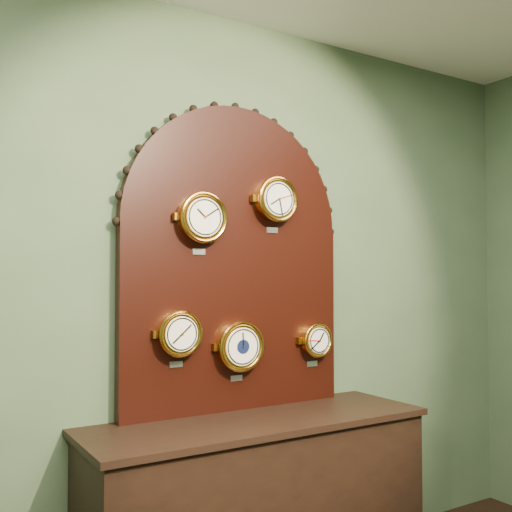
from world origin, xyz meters
TOP-DOWN VIEW (x-y plane):
  - wall_back at (0.00, 2.50)m, footprint 4.00×0.00m
  - shop_counter at (0.00, 2.23)m, footprint 1.60×0.50m
  - display_board at (0.00, 2.45)m, footprint 1.26×0.06m
  - roman_clock at (-0.22, 2.38)m, footprint 0.25×0.08m
  - arabic_clock at (0.20, 2.38)m, footprint 0.23×0.08m
  - hygrometer at (-0.33, 2.38)m, footprint 0.21×0.08m
  - barometer at (-0.01, 2.38)m, footprint 0.25×0.08m
  - tide_clock at (0.45, 2.38)m, footprint 0.18×0.08m

SIDE VIEW (x-z plane):
  - shop_counter at x=0.00m, z-range 0.00..0.80m
  - barometer at x=-0.01m, z-range 1.00..1.29m
  - tide_clock at x=0.45m, z-range 1.03..1.27m
  - hygrometer at x=-0.33m, z-range 1.09..1.36m
  - wall_back at x=0.00m, z-range -0.60..3.40m
  - display_board at x=0.00m, z-range 0.86..2.39m
  - roman_clock at x=-0.22m, z-range 1.61..1.91m
  - arabic_clock at x=0.20m, z-range 1.73..2.02m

